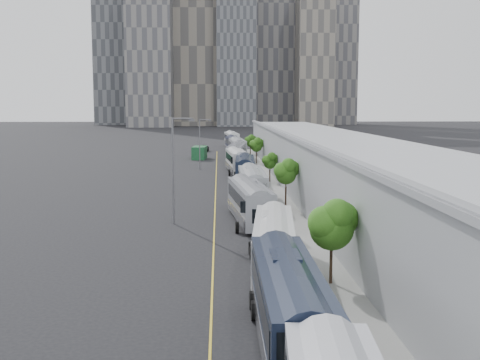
{
  "coord_description": "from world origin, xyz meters",
  "views": [
    {
      "loc": [
        -1.09,
        -4.57,
        10.53
      ],
      "look_at": [
        1.07,
        56.24,
        3.0
      ],
      "focal_mm": 45.0,
      "sensor_mm": 36.0,
      "label": 1
    }
  ],
  "objects_px": {
    "bus_2": "(274,249)",
    "bus_5": "(245,171)",
    "bus_9": "(234,146)",
    "bus_6": "(237,163)",
    "street_lamp_far": "(201,140)",
    "bus_7": "(236,156)",
    "bus_8": "(237,149)",
    "bus_3": "(250,205)",
    "shipping_container": "(199,153)",
    "bus_10": "(232,141)",
    "bus_1": "(289,312)",
    "bus_4": "(252,188)",
    "suv": "(203,148)",
    "street_lamp_near": "(175,163)"
  },
  "relations": [
    {
      "from": "bus_2",
      "to": "bus_5",
      "type": "xyz_separation_m",
      "value": [
        0.15,
        45.39,
        0.03
      ]
    },
    {
      "from": "bus_2",
      "to": "bus_9",
      "type": "distance_m",
      "value": 98.07
    },
    {
      "from": "bus_6",
      "to": "street_lamp_far",
      "type": "distance_m",
      "value": 8.5
    },
    {
      "from": "bus_7",
      "to": "bus_9",
      "type": "relative_size",
      "value": 1.01
    },
    {
      "from": "bus_5",
      "to": "bus_8",
      "type": "height_order",
      "value": "bus_8"
    },
    {
      "from": "bus_5",
      "to": "bus_8",
      "type": "xyz_separation_m",
      "value": [
        0.19,
        39.71,
        0.15
      ]
    },
    {
      "from": "bus_8",
      "to": "bus_3",
      "type": "bearing_deg",
      "value": -93.3
    },
    {
      "from": "bus_5",
      "to": "shipping_container",
      "type": "relative_size",
      "value": 2.17
    },
    {
      "from": "bus_5",
      "to": "bus_6",
      "type": "height_order",
      "value": "bus_6"
    },
    {
      "from": "bus_10",
      "to": "bus_7",
      "type": "bearing_deg",
      "value": -93.57
    },
    {
      "from": "bus_1",
      "to": "bus_8",
      "type": "distance_m",
      "value": 97.05
    },
    {
      "from": "bus_1",
      "to": "bus_10",
      "type": "height_order",
      "value": "bus_10"
    },
    {
      "from": "bus_1",
      "to": "bus_7",
      "type": "height_order",
      "value": "bus_1"
    },
    {
      "from": "street_lamp_far",
      "to": "shipping_container",
      "type": "bearing_deg",
      "value": 92.6
    },
    {
      "from": "bus_4",
      "to": "shipping_container",
      "type": "height_order",
      "value": "bus_4"
    },
    {
      "from": "bus_3",
      "to": "suv",
      "type": "relative_size",
      "value": 2.49
    },
    {
      "from": "bus_9",
      "to": "suv",
      "type": "relative_size",
      "value": 2.49
    },
    {
      "from": "bus_4",
      "to": "street_lamp_far",
      "type": "bearing_deg",
      "value": 100.5
    },
    {
      "from": "bus_5",
      "to": "bus_10",
      "type": "bearing_deg",
      "value": 92.7
    },
    {
      "from": "bus_7",
      "to": "bus_9",
      "type": "height_order",
      "value": "bus_7"
    },
    {
      "from": "bus_5",
      "to": "bus_8",
      "type": "relative_size",
      "value": 0.91
    },
    {
      "from": "bus_5",
      "to": "street_lamp_far",
      "type": "height_order",
      "value": "street_lamp_far"
    },
    {
      "from": "bus_5",
      "to": "bus_9",
      "type": "bearing_deg",
      "value": 92.66
    },
    {
      "from": "bus_4",
      "to": "bus_8",
      "type": "bearing_deg",
      "value": 89.73
    },
    {
      "from": "bus_1",
      "to": "bus_10",
      "type": "bearing_deg",
      "value": 90.12
    },
    {
      "from": "bus_9",
      "to": "street_lamp_near",
      "type": "height_order",
      "value": "street_lamp_near"
    },
    {
      "from": "bus_6",
      "to": "bus_1",
      "type": "bearing_deg",
      "value": -94.03
    },
    {
      "from": "bus_7",
      "to": "suv",
      "type": "distance_m",
      "value": 32.04
    },
    {
      "from": "bus_4",
      "to": "bus_7",
      "type": "bearing_deg",
      "value": 90.49
    },
    {
      "from": "bus_4",
      "to": "bus_6",
      "type": "relative_size",
      "value": 1.01
    },
    {
      "from": "bus_7",
      "to": "street_lamp_far",
      "type": "relative_size",
      "value": 1.58
    },
    {
      "from": "shipping_container",
      "to": "bus_8",
      "type": "bearing_deg",
      "value": 25.83
    },
    {
      "from": "bus_4",
      "to": "bus_10",
      "type": "xyz_separation_m",
      "value": [
        -0.32,
        87.77,
        0.1
      ]
    },
    {
      "from": "bus_10",
      "to": "street_lamp_near",
      "type": "relative_size",
      "value": 1.46
    },
    {
      "from": "bus_1",
      "to": "bus_3",
      "type": "xyz_separation_m",
      "value": [
        -0.24,
        28.42,
        -0.04
      ]
    },
    {
      "from": "bus_4",
      "to": "bus_9",
      "type": "bearing_deg",
      "value": 90.08
    },
    {
      "from": "bus_7",
      "to": "suv",
      "type": "xyz_separation_m",
      "value": [
        -6.78,
        31.31,
        -0.88
      ]
    },
    {
      "from": "bus_1",
      "to": "suv",
      "type": "relative_size",
      "value": 2.51
    },
    {
      "from": "bus_7",
      "to": "bus_9",
      "type": "bearing_deg",
      "value": 95.43
    },
    {
      "from": "shipping_container",
      "to": "suv",
      "type": "distance_m",
      "value": 20.21
    },
    {
      "from": "bus_7",
      "to": "bus_8",
      "type": "relative_size",
      "value": 0.96
    },
    {
      "from": "bus_2",
      "to": "shipping_container",
      "type": "height_order",
      "value": "bus_2"
    },
    {
      "from": "bus_4",
      "to": "bus_5",
      "type": "bearing_deg",
      "value": 89.94
    },
    {
      "from": "bus_4",
      "to": "street_lamp_far",
      "type": "xyz_separation_m",
      "value": [
        -6.6,
        35.3,
        3.25
      ]
    },
    {
      "from": "bus_2",
      "to": "bus_3",
      "type": "bearing_deg",
      "value": 97.64
    },
    {
      "from": "bus_6",
      "to": "bus_7",
      "type": "xyz_separation_m",
      "value": [
        0.31,
        13.39,
        0.03
      ]
    },
    {
      "from": "bus_2",
      "to": "bus_8",
      "type": "relative_size",
      "value": 0.9
    },
    {
      "from": "bus_9",
      "to": "shipping_container",
      "type": "bearing_deg",
      "value": -120.07
    },
    {
      "from": "bus_2",
      "to": "bus_10",
      "type": "xyz_separation_m",
      "value": [
        -0.16,
        115.35,
        0.19
      ]
    },
    {
      "from": "bus_2",
      "to": "bus_4",
      "type": "relative_size",
      "value": 0.96
    }
  ]
}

